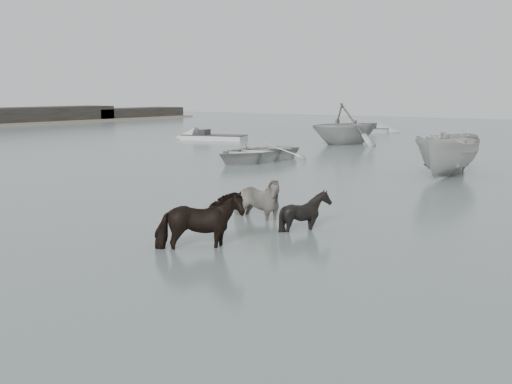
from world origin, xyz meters
TOP-DOWN VIEW (x-y plane):
  - ground at (0.00, 0.00)m, footprint 140.00×140.00m
  - pony_pinto at (0.34, 2.29)m, footprint 1.90×0.95m
  - pony_dark at (1.38, -1.21)m, footprint 1.85×2.00m
  - pony_black at (2.16, 1.92)m, footprint 1.42×1.34m
  - rowboat_lead at (-8.23, 14.00)m, footprint 4.14×5.57m
  - rowboat_trail at (-9.43, 25.70)m, footprint 6.28×6.68m
  - boat_small at (1.56, 14.00)m, footprint 2.08×5.13m
  - skiff_outer at (-18.61, 23.33)m, footprint 6.43×3.33m
  - skiff_far at (-14.29, 37.80)m, footprint 6.85×2.26m

SIDE VIEW (x-z plane):
  - ground at x=0.00m, z-range 0.00..0.00m
  - skiff_outer at x=-18.61m, z-range 0.00..0.75m
  - skiff_far at x=-14.29m, z-range 0.00..0.75m
  - rowboat_lead at x=-8.23m, z-range 0.00..1.11m
  - pony_black at x=2.16m, z-range 0.00..1.28m
  - pony_pinto at x=0.34m, z-range 0.00..1.57m
  - pony_dark at x=1.38m, z-range 0.00..1.64m
  - boat_small at x=1.56m, z-range 0.00..1.96m
  - rowboat_trail at x=-9.43m, z-range 0.00..2.81m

